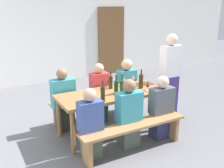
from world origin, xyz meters
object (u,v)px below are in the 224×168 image
wine_bottle_1 (103,94)px  tasting_table (112,97)px  wine_glass_1 (148,85)px  seated_guest_far_0 (64,102)px  seated_guest_near_0 (90,126)px  bench_near (134,130)px  wine_glass_2 (133,77)px  standing_host (170,78)px  bench_far (95,102)px  wooden_door (111,41)px  wine_bottle_0 (122,86)px  wine_bottle_2 (111,82)px  seated_guest_near_2 (161,109)px  wine_glass_3 (124,80)px  seated_guest_far_1 (99,95)px  wine_bottle_4 (141,81)px  wine_glass_0 (110,80)px  seated_guest_far_2 (126,89)px  wine_glass_4 (160,84)px  wine_bottle_3 (116,87)px  seated_guest_near_1 (129,116)px

wine_bottle_1 → tasting_table: bearing=43.0°
wine_glass_1 → seated_guest_far_0: seated_guest_far_0 is taller
seated_guest_near_0 → seated_guest_far_0: bearing=1.5°
tasting_table → bench_near: bearing=-90.0°
wine_glass_2 → standing_host: size_ratio=0.10×
wine_glass_2 → bench_far: bearing=146.9°
wooden_door → wine_glass_2: wooden_door is taller
wine_bottle_0 → wine_bottle_2: bearing=99.8°
wooden_door → seated_guest_near_2: (-1.36, -4.16, -0.54)m
tasting_table → wine_bottle_2: 0.30m
wine_glass_3 → seated_guest_far_1: size_ratio=0.14×
seated_guest_far_1 → seated_guest_near_0: bearing=-32.4°
wine_bottle_4 → wine_glass_0: (-0.44, 0.36, -0.01)m
wine_glass_0 → seated_guest_near_2: seated_guest_near_2 is taller
wine_bottle_0 → wine_bottle_1: 0.53m
bench_near → seated_guest_far_2: 1.38m
wooden_door → wine_glass_1: wooden_door is taller
wine_bottle_4 → wine_glass_3: size_ratio=2.11×
tasting_table → standing_host: (1.31, 0.06, 0.15)m
seated_guest_far_2 → wine_glass_4: bearing=9.8°
wooden_door → bench_far: size_ratio=1.20×
bench_near → wine_bottle_3: (0.02, 0.57, 0.52)m
wooden_door → wine_bottle_3: 4.24m
wine_glass_0 → seated_guest_far_2: seated_guest_far_2 is taller
seated_guest_near_2 → wine_bottle_1: bearing=77.4°
seated_guest_far_2 → standing_host: size_ratio=0.70×
wine_bottle_4 → seated_guest_near_0: bearing=-158.0°
tasting_table → seated_guest_near_2: size_ratio=1.71×
wine_bottle_0 → wine_bottle_4: 0.43m
seated_guest_near_2 → wine_bottle_4: bearing=8.8°
wine_glass_3 → bench_far: bearing=128.7°
seated_guest_far_1 → wine_bottle_0: bearing=10.5°
seated_guest_near_0 → wine_glass_1: bearing=-75.4°
seated_guest_near_2 → seated_guest_far_0: size_ratio=0.95×
wine_bottle_3 → seated_guest_far_0: 1.01m
tasting_table → wine_glass_3: bearing=29.3°
seated_guest_near_2 → seated_guest_near_1: bearing=90.0°
wooden_door → wine_bottle_2: bearing=-119.3°
seated_guest_far_1 → standing_host: size_ratio=0.69×
wooden_door → wine_glass_2: (-1.39, -3.34, -0.18)m
wine_bottle_1 → wine_bottle_3: bearing=29.8°
wine_glass_1 → wine_bottle_0: bearing=165.3°
wine_bottle_3 → wine_bottle_1: bearing=-150.2°
wine_bottle_3 → wine_glass_1: (0.57, -0.10, -0.02)m
tasting_table → wine_glass_1: 0.65m
wine_bottle_0 → seated_guest_far_0: 1.08m
tasting_table → seated_guest_near_2: (0.64, -0.53, -0.16)m
wine_bottle_2 → wine_glass_2: wine_bottle_2 is taller
wine_bottle_1 → wine_glass_3: size_ratio=2.11×
bench_far → wine_bottle_1: 1.18m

